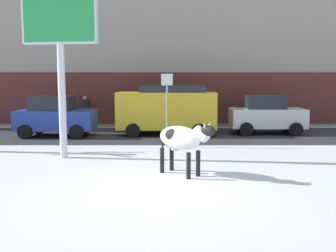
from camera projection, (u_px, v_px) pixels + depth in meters
ground_plane at (156, 188)px, 9.10m from camera, size 120.00×120.00×0.00m
road_strip at (161, 135)px, 17.92m from camera, size 60.00×5.60×0.01m
building_facade at (163, 16)px, 23.26m from camera, size 44.00×6.10×13.00m
cow_holstein at (180, 139)px, 10.29m from camera, size 1.65×1.62×1.54m
billboard at (59, 26)px, 12.22m from camera, size 2.52×0.59×5.56m
car_blue_hatchback at (55, 116)px, 17.44m from camera, size 3.53×1.98×1.86m
car_yellow_van at (166, 109)px, 17.96m from camera, size 4.64×2.19×2.32m
car_white_hatchback at (266, 115)px, 18.38m from camera, size 3.53×1.98×1.86m
pedestrian_near_billboard at (85, 112)px, 20.63m from camera, size 0.36×0.24×1.73m
pedestrian_by_cars at (122, 112)px, 20.63m from camera, size 0.36×0.24×1.73m
street_sign at (166, 104)px, 14.67m from camera, size 0.44×0.08×2.82m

